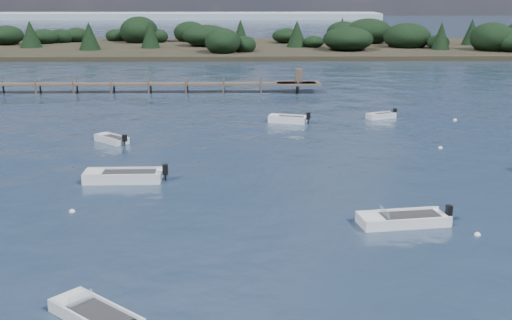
{
  "coord_description": "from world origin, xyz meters",
  "views": [
    {
      "loc": [
        -2.3,
        -25.62,
        11.64
      ],
      "look_at": [
        -1.57,
        14.0,
        1.0
      ],
      "focal_mm": 45.0,
      "sensor_mm": 36.0,
      "label": 1
    }
  ],
  "objects_px": {
    "tender_far_white": "(288,120)",
    "dinghy_mid_grey": "(123,178)",
    "tender_far_grey_b": "(381,117)",
    "dinghy_mid_white_a": "(403,221)",
    "jetty": "(75,84)",
    "tender_far_grey": "(112,140)",
    "dinghy_near_olive": "(96,318)"
  },
  "relations": [
    {
      "from": "tender_far_grey_b",
      "to": "tender_far_grey",
      "type": "relative_size",
      "value": 1.01
    },
    {
      "from": "dinghy_mid_white_a",
      "to": "tender_far_grey",
      "type": "relative_size",
      "value": 1.66
    },
    {
      "from": "dinghy_mid_white_a",
      "to": "tender_far_grey",
      "type": "bearing_deg",
      "value": 135.17
    },
    {
      "from": "tender_far_grey_b",
      "to": "tender_far_white",
      "type": "height_order",
      "value": "tender_far_white"
    },
    {
      "from": "tender_far_white",
      "to": "jetty",
      "type": "relative_size",
      "value": 0.06
    },
    {
      "from": "tender_far_grey_b",
      "to": "dinghy_mid_white_a",
      "type": "bearing_deg",
      "value": -99.52
    },
    {
      "from": "dinghy_mid_white_a",
      "to": "jetty",
      "type": "xyz_separation_m",
      "value": [
        -27.49,
        43.02,
        0.84
      ]
    },
    {
      "from": "tender_far_grey",
      "to": "jetty",
      "type": "height_order",
      "value": "jetty"
    },
    {
      "from": "dinghy_mid_grey",
      "to": "tender_far_white",
      "type": "distance_m",
      "value": 21.19
    },
    {
      "from": "dinghy_mid_grey",
      "to": "jetty",
      "type": "xyz_separation_m",
      "value": [
        -11.85,
        35.14,
        0.81
      ]
    },
    {
      "from": "dinghy_near_olive",
      "to": "jetty",
      "type": "bearing_deg",
      "value": 104.93
    },
    {
      "from": "dinghy_near_olive",
      "to": "dinghy_mid_white_a",
      "type": "bearing_deg",
      "value": 35.56
    },
    {
      "from": "dinghy_mid_grey",
      "to": "tender_far_white",
      "type": "height_order",
      "value": "dinghy_mid_grey"
    },
    {
      "from": "dinghy_mid_grey",
      "to": "dinghy_near_olive",
      "type": "distance_m",
      "value": 17.64
    },
    {
      "from": "tender_far_grey",
      "to": "dinghy_mid_grey",
      "type": "bearing_deg",
      "value": -75.06
    },
    {
      "from": "dinghy_mid_grey",
      "to": "dinghy_near_olive",
      "type": "height_order",
      "value": "dinghy_mid_grey"
    },
    {
      "from": "tender_far_white",
      "to": "dinghy_mid_grey",
      "type": "bearing_deg",
      "value": -122.78
    },
    {
      "from": "tender_far_grey_b",
      "to": "jetty",
      "type": "height_order",
      "value": "jetty"
    },
    {
      "from": "tender_far_grey_b",
      "to": "dinghy_near_olive",
      "type": "bearing_deg",
      "value": -115.98
    },
    {
      "from": "dinghy_mid_white_a",
      "to": "tender_far_grey",
      "type": "distance_m",
      "value": 25.98
    },
    {
      "from": "tender_far_grey",
      "to": "jetty",
      "type": "bearing_deg",
      "value": 110.15
    },
    {
      "from": "dinghy_near_olive",
      "to": "tender_far_grey",
      "type": "distance_m",
      "value": 28.37
    },
    {
      "from": "tender_far_grey_b",
      "to": "jetty",
      "type": "xyz_separation_m",
      "value": [
        -32.09,
        15.58,
        0.84
      ]
    },
    {
      "from": "tender_far_white",
      "to": "jetty",
      "type": "height_order",
      "value": "jetty"
    },
    {
      "from": "tender_far_white",
      "to": "jetty",
      "type": "xyz_separation_m",
      "value": [
        -23.32,
        17.32,
        0.8
      ]
    },
    {
      "from": "dinghy_mid_white_a",
      "to": "dinghy_near_olive",
      "type": "distance_m",
      "value": 16.54
    },
    {
      "from": "dinghy_mid_white_a",
      "to": "jetty",
      "type": "bearing_deg",
      "value": 122.58
    },
    {
      "from": "dinghy_mid_white_a",
      "to": "tender_far_white",
      "type": "height_order",
      "value": "tender_far_white"
    },
    {
      "from": "dinghy_mid_white_a",
      "to": "tender_far_grey_b",
      "type": "distance_m",
      "value": 27.82
    },
    {
      "from": "tender_far_grey_b",
      "to": "dinghy_mid_grey",
      "type": "height_order",
      "value": "dinghy_mid_grey"
    },
    {
      "from": "tender_far_grey",
      "to": "dinghy_near_olive",
      "type": "bearing_deg",
      "value": -79.92
    },
    {
      "from": "tender_far_grey",
      "to": "jetty",
      "type": "distance_m",
      "value": 26.33
    }
  ]
}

